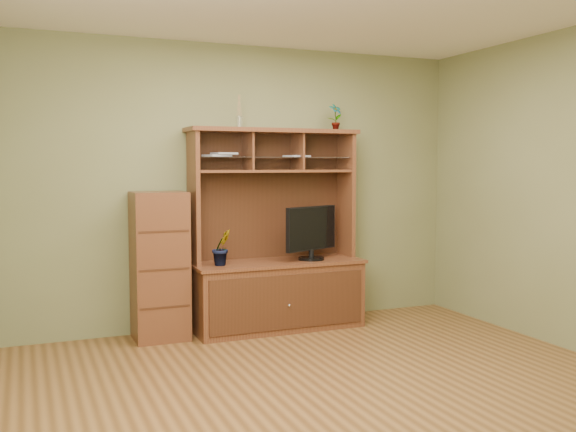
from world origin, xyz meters
TOP-DOWN VIEW (x-y plane):
  - room at (0.00, 0.00)m, footprint 4.54×4.04m
  - media_hutch at (0.24, 1.73)m, footprint 1.66×0.61m
  - monitor at (0.56, 1.65)m, footprint 0.62×0.30m
  - orchid_plant at (-0.33, 1.65)m, footprint 0.21×0.19m
  - top_plant at (0.90, 1.80)m, footprint 0.16×0.12m
  - reed_diffuser at (-0.10, 1.80)m, footprint 0.06×0.06m
  - magazines at (-0.04, 1.80)m, footprint 1.06×0.24m
  - side_cabinet at (-0.87, 1.77)m, footprint 0.47×0.43m

SIDE VIEW (x-z plane):
  - media_hutch at x=0.24m, z-range -0.43..1.47m
  - side_cabinet at x=-0.87m, z-range 0.00..1.32m
  - orchid_plant at x=-0.33m, z-range 0.65..0.98m
  - monitor at x=0.56m, z-range 0.66..1.18m
  - room at x=0.00m, z-range -0.02..2.72m
  - magazines at x=-0.04m, z-range 1.63..1.67m
  - reed_diffuser at x=-0.10m, z-range 1.87..2.17m
  - top_plant at x=0.90m, z-range 1.90..2.17m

